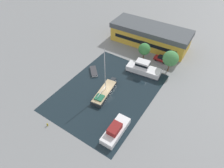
{
  "coord_description": "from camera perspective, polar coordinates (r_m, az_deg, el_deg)",
  "views": [
    {
      "loc": [
        20.63,
        -28.96,
        36.21
      ],
      "look_at": [
        0.0,
        2.17,
        1.0
      ],
      "focal_mm": 32.0,
      "sensor_mm": 36.0,
      "label": 1
    }
  ],
  "objects": [
    {
      "name": "small_dinghy",
      "position": [
        56.45,
        -5.26,
        3.63
      ],
      "size": [
        4.33,
        4.28,
        0.62
      ],
      "rotation": [
        0.0,
        0.0,
        3.94
      ],
      "color": "white",
      "rests_on": "water_canal"
    },
    {
      "name": "cabin_boat",
      "position": [
        42.29,
        1.0,
        -13.09
      ],
      "size": [
        3.14,
        7.87,
        2.71
      ],
      "rotation": [
        0.0,
        0.0,
        0.03
      ],
      "color": "white",
      "rests_on": "water_canal"
    },
    {
      "name": "motor_cruiser",
      "position": [
        56.22,
        8.92,
        4.38
      ],
      "size": [
        9.86,
        4.47,
        3.72
      ],
      "rotation": [
        0.0,
        0.0,
        1.68
      ],
      "color": "white",
      "rests_on": "water_canal"
    },
    {
      "name": "water_canal",
      "position": [
        50.74,
        -1.35,
        -2.22
      ],
      "size": [
        21.69,
        28.92,
        0.01
      ],
      "primitive_type": "cube",
      "color": "black",
      "rests_on": "ground"
    },
    {
      "name": "ground_plane",
      "position": [
        50.75,
        -1.35,
        -2.22
      ],
      "size": [
        440.0,
        440.0,
        0.0
      ],
      "primitive_type": "plane",
      "color": "gray"
    },
    {
      "name": "parked_car",
      "position": [
        61.88,
        13.86,
        7.06
      ],
      "size": [
        4.19,
        1.94,
        1.68
      ],
      "rotation": [
        0.0,
        0.0,
        1.53
      ],
      "color": "maroon",
      "rests_on": "ground"
    },
    {
      "name": "warehouse_building",
      "position": [
        68.11,
        10.83,
        13.49
      ],
      "size": [
        25.75,
        10.36,
        6.22
      ],
      "rotation": [
        0.0,
        0.0,
        0.04
      ],
      "color": "gold",
      "rests_on": "ground"
    },
    {
      "name": "quay_tree_by_water",
      "position": [
        56.35,
        16.41,
        6.98
      ],
      "size": [
        4.28,
        4.28,
        6.54
      ],
      "color": "brown",
      "rests_on": "ground"
    },
    {
      "name": "mooring_bollard",
      "position": [
        45.96,
        -17.99,
        -10.96
      ],
      "size": [
        0.31,
        0.31,
        0.77
      ],
      "color": "olive",
      "rests_on": "ground"
    },
    {
      "name": "sailboat_moored",
      "position": [
        49.81,
        -2.12,
        -2.29
      ],
      "size": [
        3.99,
        10.51,
        13.01
      ],
      "rotation": [
        0.0,
        0.0,
        0.14
      ],
      "color": "#23282D",
      "rests_on": "water_canal"
    },
    {
      "name": "quay_tree_near_building",
      "position": [
        59.58,
        9.23,
        9.81
      ],
      "size": [
        3.5,
        3.5,
        5.61
      ],
      "color": "brown",
      "rests_on": "ground"
    }
  ]
}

